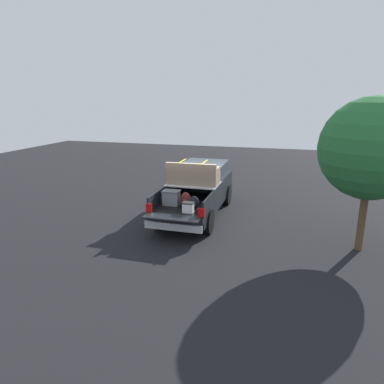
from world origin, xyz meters
The scene contains 3 objects.
ground_plane centered at (0.00, 0.00, 0.00)m, with size 40.00×40.00×0.00m, color black.
pickup_truck centered at (0.37, 0.00, 0.98)m, with size 6.05×2.06×2.23m.
tree_background centered at (-1.73, -5.62, 3.09)m, with size 2.93×2.93×4.56m.
Camera 1 is at (-12.48, -3.41, 4.48)m, focal length 32.24 mm.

